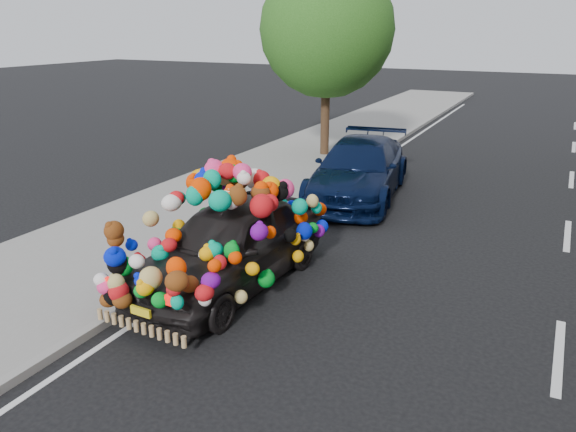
# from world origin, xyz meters

# --- Properties ---
(ground) EXTENTS (100.00, 100.00, 0.00)m
(ground) POSITION_xyz_m (0.00, 0.00, 0.00)
(ground) COLOR black
(ground) RESTS_ON ground
(sidewalk) EXTENTS (4.00, 60.00, 0.12)m
(sidewalk) POSITION_xyz_m (-4.30, 0.00, 0.06)
(sidewalk) COLOR gray
(sidewalk) RESTS_ON ground
(kerb) EXTENTS (0.15, 60.00, 0.13)m
(kerb) POSITION_xyz_m (-2.35, 0.00, 0.07)
(kerb) COLOR gray
(kerb) RESTS_ON ground
(lane_markings) EXTENTS (6.00, 50.00, 0.01)m
(lane_markings) POSITION_xyz_m (3.60, 0.00, 0.01)
(lane_markings) COLOR silver
(lane_markings) RESTS_ON ground
(tree_near_sidewalk) EXTENTS (4.20, 4.20, 6.13)m
(tree_near_sidewalk) POSITION_xyz_m (-3.80, 9.50, 4.02)
(tree_near_sidewalk) COLOR #332114
(tree_near_sidewalk) RESTS_ON ground
(plush_art_car) EXTENTS (2.25, 4.47, 2.07)m
(plush_art_car) POSITION_xyz_m (-1.44, -0.08, 1.06)
(plush_art_car) COLOR black
(plush_art_car) RESTS_ON ground
(navy_sedan) EXTENTS (2.69, 5.18, 1.43)m
(navy_sedan) POSITION_xyz_m (-1.26, 5.71, 0.72)
(navy_sedan) COLOR #061232
(navy_sedan) RESTS_ON ground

